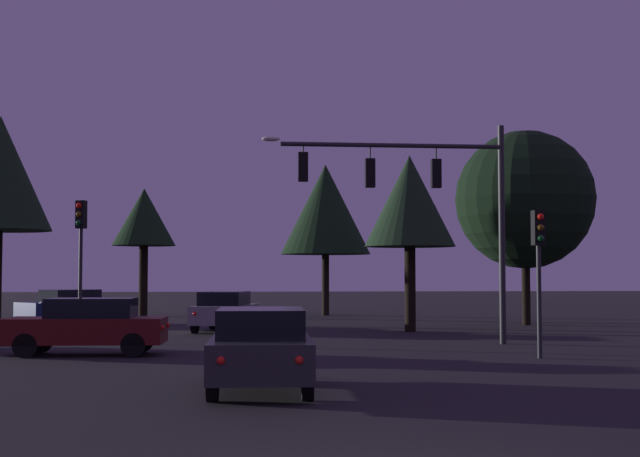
% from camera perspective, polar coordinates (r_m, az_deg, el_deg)
% --- Properties ---
extents(ground_plane, '(168.00, 168.00, 0.00)m').
position_cam_1_polar(ground_plane, '(32.81, -3.37, -6.78)').
color(ground_plane, black).
rests_on(ground_plane, ground).
extents(traffic_signal_mast_arm, '(7.62, 0.37, 6.84)m').
position_cam_1_polar(traffic_signal_mast_arm, '(27.49, 6.76, 2.49)').
color(traffic_signal_mast_arm, '#232326').
rests_on(traffic_signal_mast_arm, ground).
extents(traffic_light_corner_left, '(0.32, 0.36, 3.81)m').
position_cam_1_polar(traffic_light_corner_left, '(23.33, 14.03, -1.53)').
color(traffic_light_corner_left, '#232326').
rests_on(traffic_light_corner_left, ground).
extents(traffic_light_corner_right, '(0.37, 0.39, 4.54)m').
position_cam_1_polar(traffic_light_corner_right, '(29.18, -15.29, -0.84)').
color(traffic_light_corner_right, '#232326').
rests_on(traffic_light_corner_right, ground).
extents(car_nearside_lane, '(1.96, 4.29, 1.52)m').
position_cam_1_polar(car_nearside_lane, '(16.36, -3.87, -7.73)').
color(car_nearside_lane, '#232328').
rests_on(car_nearside_lane, ground).
extents(car_crossing_right, '(4.32, 1.91, 1.52)m').
position_cam_1_polar(car_crossing_right, '(24.40, -14.87, -6.10)').
color(car_crossing_right, '#4C0F0F').
rests_on(car_crossing_right, ground).
extents(car_far_lane, '(2.70, 4.47, 1.52)m').
position_cam_1_polar(car_far_lane, '(33.78, -6.19, -5.31)').
color(car_far_lane, gray).
rests_on(car_far_lane, ground).
extents(car_parked_lot, '(4.20, 4.01, 1.52)m').
position_cam_1_polar(car_parked_lot, '(39.63, -16.07, -4.88)').
color(car_parked_lot, '#0F1947').
rests_on(car_parked_lot, ground).
extents(tree_behind_sign, '(4.81, 4.81, 8.11)m').
position_cam_1_polar(tree_behind_sign, '(47.07, 0.36, 1.24)').
color(tree_behind_sign, black).
rests_on(tree_behind_sign, ground).
extents(tree_left_far, '(4.88, 4.88, 9.72)m').
position_cam_1_polar(tree_left_far, '(44.29, -20.09, 3.39)').
color(tree_left_far, black).
rests_on(tree_left_far, ground).
extents(tree_center_horizon, '(3.48, 3.48, 6.74)m').
position_cam_1_polar(tree_center_horizon, '(33.72, 5.84, 1.73)').
color(tree_center_horizon, black).
rests_on(tree_center_horizon, ground).
extents(tree_right_cluster, '(3.31, 3.31, 6.70)m').
position_cam_1_polar(tree_right_cluster, '(46.78, -11.36, 0.65)').
color(tree_right_cluster, black).
rests_on(tree_right_cluster, ground).
extents(tree_lot_edge, '(5.99, 5.99, 8.41)m').
position_cam_1_polar(tree_lot_edge, '(39.02, 13.17, 1.83)').
color(tree_lot_edge, black).
rests_on(tree_lot_edge, ground).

